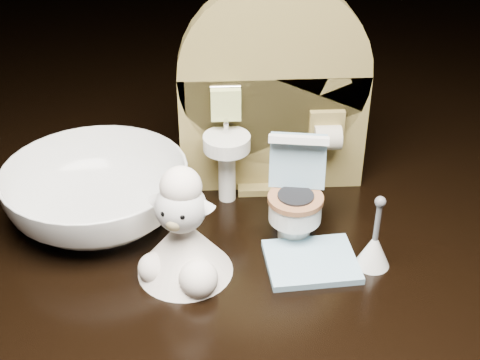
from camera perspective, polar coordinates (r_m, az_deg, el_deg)
name	(u,v)px	position (r m, az deg, el deg)	size (l,w,h in m)	color
backdrop_panel	(273,103)	(0.46, 2.79, 6.62)	(0.13, 0.05, 0.15)	olive
toy_toilet	(296,198)	(0.43, 4.79, -1.54)	(0.04, 0.05, 0.07)	white
bath_mat	(311,262)	(0.42, 6.10, -6.94)	(0.06, 0.05, 0.00)	#87B2CB
toilet_brush	(374,247)	(0.42, 11.37, -5.67)	(0.02, 0.02, 0.05)	white
plush_lamb	(183,239)	(0.40, -4.88, -5.01)	(0.06, 0.06, 0.08)	white
ceramic_bowl	(97,194)	(0.46, -12.10, -1.14)	(0.12, 0.12, 0.04)	white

